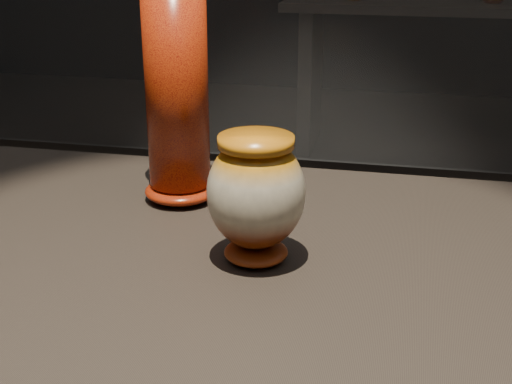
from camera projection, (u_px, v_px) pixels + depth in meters
main_vase at (256, 194)px, 0.96m from camera, size 0.16×0.16×0.18m
tall_vase at (177, 91)px, 1.14m from camera, size 0.16×0.16×0.38m
back_shelf at (457, 49)px, 4.12m from camera, size 2.00×0.60×0.90m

